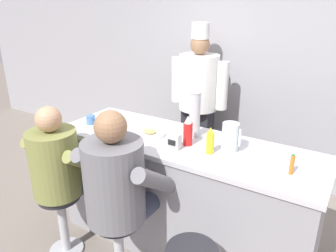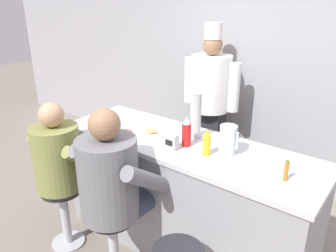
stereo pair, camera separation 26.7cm
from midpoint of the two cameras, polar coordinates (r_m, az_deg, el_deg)
The scene contains 14 objects.
wall_back at distance 4.01m, azimuth 18.71°, elevation 9.15°, with size 10.00×0.06×2.70m.
diner_counter at distance 2.93m, azimuth 5.19°, elevation -12.02°, with size 2.26×0.73×1.03m.
ketchup_bottle_red at distance 2.58m, azimuth 6.21°, elevation -1.16°, with size 0.07×0.07×0.24m.
mustard_bottle_yellow at distance 2.45m, azimuth 9.89°, elevation -3.00°, with size 0.06×0.06×0.21m.
hot_sauce_bottle_orange at distance 2.28m, azimuth 23.14°, elevation -7.29°, with size 0.03×0.03×0.14m.
water_pitcher_clear at distance 2.50m, azimuth 13.45°, elevation -2.40°, with size 0.15×0.13×0.22m.
breakfast_plate at distance 2.82m, azimuth -0.30°, elevation -1.19°, with size 0.27×0.27×0.05m.
cereal_bowl at distance 2.74m, azimuth -5.05°, elevation -1.68°, with size 0.16×0.16×0.05m.
coffee_mug_blue at distance 3.16m, azimuth -9.85°, elevation 1.52°, with size 0.13×0.08×0.08m.
cup_stack_steel at distance 2.72m, azimuth 7.67°, elevation 1.79°, with size 0.10×0.10×0.39m.
napkin_dispenser_chrome at distance 2.53m, azimuth 3.64°, elevation -2.79°, with size 0.11×0.07×0.12m.
diner_seated_olive at distance 2.88m, azimuth -15.60°, elevation -6.04°, with size 0.60×0.59×1.36m.
diner_seated_grey at distance 2.44m, azimuth -6.51°, elevation -9.68°, with size 0.66×0.65×1.44m.
cook_in_whites_near at distance 3.96m, azimuth 9.30°, elevation 5.06°, with size 0.73×0.47×1.87m.
Camera 2 is at (1.41, -1.64, 2.12)m, focal length 35.00 mm.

